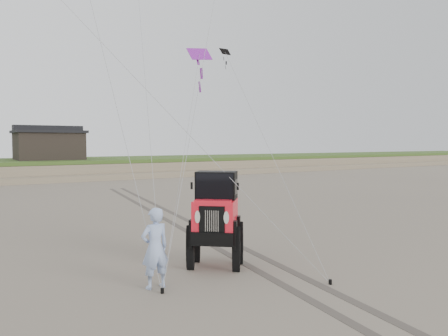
{
  "coord_description": "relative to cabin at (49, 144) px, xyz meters",
  "views": [
    {
      "loc": [
        -6.23,
        -8.52,
        3.39
      ],
      "look_at": [
        1.0,
        3.0,
        2.6
      ],
      "focal_mm": 35.0,
      "sensor_mm": 36.0,
      "label": 1
    }
  ],
  "objects": [
    {
      "name": "cabin",
      "position": [
        0.0,
        0.0,
        0.0
      ],
      "size": [
        6.4,
        5.4,
        3.35
      ],
      "color": "black",
      "rests_on": "dune_ridge"
    },
    {
      "name": "kite_flock",
      "position": [
        0.24,
        -28.2,
        6.11
      ],
      "size": [
        8.87,
        8.01,
        7.56
      ],
      "color": "orange",
      "rests_on": "ground"
    },
    {
      "name": "man",
      "position": [
        -4.27,
        -36.2,
        -2.29
      ],
      "size": [
        0.72,
        0.5,
        1.89
      ],
      "primitive_type": "imported",
      "rotation": [
        0.0,
        0.0,
        3.21
      ],
      "color": "#8FA7DE",
      "rests_on": "ground"
    },
    {
      "name": "tire_tracks",
      "position": [
        0.0,
        -29.0,
        -3.23
      ],
      "size": [
        5.22,
        29.74,
        0.01
      ],
      "color": "#4C443D",
      "rests_on": "ground"
    },
    {
      "name": "dune_ridge",
      "position": [
        -2.0,
        0.5,
        -2.42
      ],
      "size": [
        160.0,
        14.25,
        1.73
      ],
      "color": "#7A6B54",
      "rests_on": "ground"
    },
    {
      "name": "jeep",
      "position": [
        -2.2,
        -35.48,
        -2.2
      ],
      "size": [
        5.47,
        5.82,
        2.08
      ],
      "primitive_type": null,
      "rotation": [
        0.0,
        0.0,
        -0.71
      ],
      "color": "#FE1C2D",
      "rests_on": "ground"
    },
    {
      "name": "stake_main",
      "position": [
        -4.28,
        -36.62,
        -3.18
      ],
      "size": [
        0.08,
        0.08,
        0.12
      ],
      "primitive_type": "cylinder",
      "color": "black",
      "rests_on": "ground"
    },
    {
      "name": "ground",
      "position": [
        -2.0,
        -37.0,
        -3.24
      ],
      "size": [
        160.0,
        160.0,
        0.0
      ],
      "primitive_type": "plane",
      "color": "#6B6054",
      "rests_on": "ground"
    },
    {
      "name": "stake_aux",
      "position": [
        -0.62,
        -38.19,
        -3.18
      ],
      "size": [
        0.08,
        0.08,
        0.12
      ],
      "primitive_type": "cylinder",
      "color": "black",
      "rests_on": "ground"
    }
  ]
}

